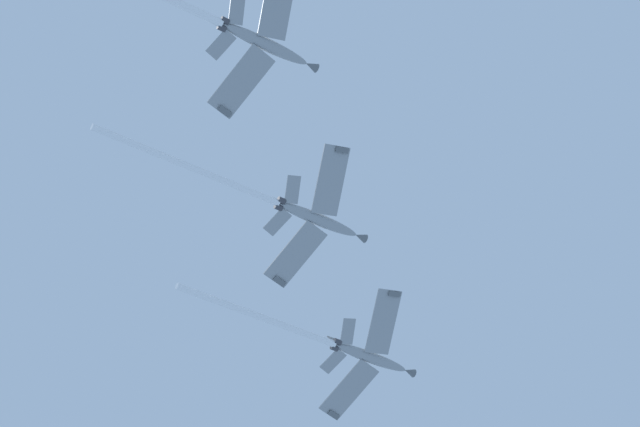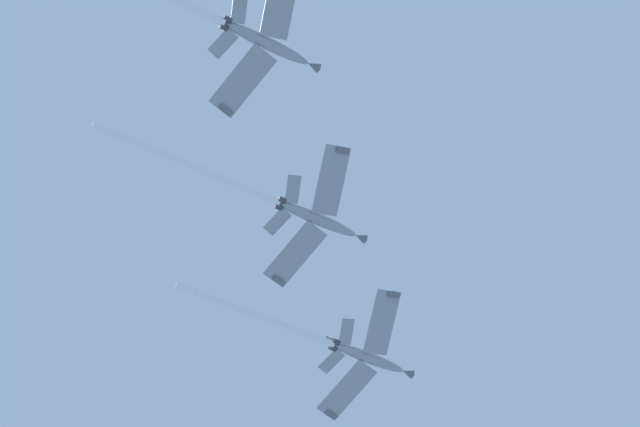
% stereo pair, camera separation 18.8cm
% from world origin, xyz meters
% --- Properties ---
extents(jet_lead, '(25.30, 28.35, 15.47)m').
position_xyz_m(jet_lead, '(12.10, 7.88, 146.11)').
color(jet_lead, gray).
extents(jet_second, '(25.93, 29.64, 16.16)m').
position_xyz_m(jet_second, '(-8.82, 10.87, 139.37)').
color(jet_second, gray).
extents(jet_third, '(24.51, 28.02, 15.66)m').
position_xyz_m(jet_third, '(-32.07, 13.06, 132.84)').
color(jet_third, gray).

